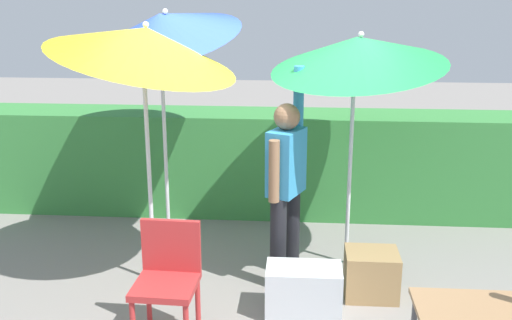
{
  "coord_description": "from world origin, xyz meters",
  "views": [
    {
      "loc": [
        0.37,
        -4.58,
        2.53
      ],
      "look_at": [
        0.0,
        0.3,
        1.1
      ],
      "focal_mm": 42.0,
      "sensor_mm": 36.0,
      "label": 1
    }
  ],
  "objects_px": {
    "person_vendor": "(286,181)",
    "umbrella_orange": "(358,53)",
    "umbrella_rainbow": "(163,27)",
    "chair_plastic": "(168,275)",
    "crate_cardboard": "(371,274)",
    "umbrella_yellow": "(145,45)",
    "cooler_box": "(304,291)"
  },
  "relations": [
    {
      "from": "umbrella_rainbow",
      "to": "umbrella_yellow",
      "type": "relative_size",
      "value": 1.06
    },
    {
      "from": "chair_plastic",
      "to": "person_vendor",
      "type": "bearing_deg",
      "value": 49.84
    },
    {
      "from": "umbrella_yellow",
      "to": "cooler_box",
      "type": "relative_size",
      "value": 4.08
    },
    {
      "from": "umbrella_rainbow",
      "to": "umbrella_orange",
      "type": "height_order",
      "value": "umbrella_rainbow"
    },
    {
      "from": "umbrella_yellow",
      "to": "person_vendor",
      "type": "xyz_separation_m",
      "value": [
        1.15,
        0.07,
        -1.14
      ]
    },
    {
      "from": "umbrella_rainbow",
      "to": "crate_cardboard",
      "type": "distance_m",
      "value": 2.89
    },
    {
      "from": "umbrella_rainbow",
      "to": "umbrella_orange",
      "type": "distance_m",
      "value": 1.8
    },
    {
      "from": "crate_cardboard",
      "to": "cooler_box",
      "type": "bearing_deg",
      "value": -149.16
    },
    {
      "from": "chair_plastic",
      "to": "umbrella_orange",
      "type": "bearing_deg",
      "value": 43.77
    },
    {
      "from": "umbrella_rainbow",
      "to": "person_vendor",
      "type": "bearing_deg",
      "value": -31.46
    },
    {
      "from": "chair_plastic",
      "to": "cooler_box",
      "type": "xyz_separation_m",
      "value": [
        0.99,
        0.41,
        -0.31
      ]
    },
    {
      "from": "umbrella_rainbow",
      "to": "person_vendor",
      "type": "xyz_separation_m",
      "value": [
        1.17,
        -0.72,
        -1.22
      ]
    },
    {
      "from": "cooler_box",
      "to": "umbrella_yellow",
      "type": "bearing_deg",
      "value": 159.28
    },
    {
      "from": "cooler_box",
      "to": "crate_cardboard",
      "type": "height_order",
      "value": "cooler_box"
    },
    {
      "from": "person_vendor",
      "to": "umbrella_orange",
      "type": "bearing_deg",
      "value": 32.64
    },
    {
      "from": "person_vendor",
      "to": "crate_cardboard",
      "type": "distance_m",
      "value": 1.06
    },
    {
      "from": "cooler_box",
      "to": "crate_cardboard",
      "type": "relative_size",
      "value": 1.35
    },
    {
      "from": "crate_cardboard",
      "to": "umbrella_orange",
      "type": "bearing_deg",
      "value": 103.38
    },
    {
      "from": "person_vendor",
      "to": "chair_plastic",
      "type": "xyz_separation_m",
      "value": [
        -0.82,
        -0.98,
        -0.42
      ]
    },
    {
      "from": "person_vendor",
      "to": "chair_plastic",
      "type": "distance_m",
      "value": 1.35
    },
    {
      "from": "umbrella_rainbow",
      "to": "umbrella_orange",
      "type": "relative_size",
      "value": 1.13
    },
    {
      "from": "umbrella_yellow",
      "to": "umbrella_rainbow",
      "type": "bearing_deg",
      "value": 91.95
    },
    {
      "from": "umbrella_rainbow",
      "to": "chair_plastic",
      "type": "xyz_separation_m",
      "value": [
        0.35,
        -1.7,
        -1.65
      ]
    },
    {
      "from": "person_vendor",
      "to": "chair_plastic",
      "type": "height_order",
      "value": "person_vendor"
    },
    {
      "from": "umbrella_rainbow",
      "to": "person_vendor",
      "type": "relative_size",
      "value": 1.38
    },
    {
      "from": "umbrella_yellow",
      "to": "person_vendor",
      "type": "height_order",
      "value": "umbrella_yellow"
    },
    {
      "from": "umbrella_orange",
      "to": "umbrella_yellow",
      "type": "bearing_deg",
      "value": -165.63
    },
    {
      "from": "umbrella_rainbow",
      "to": "crate_cardboard",
      "type": "xyz_separation_m",
      "value": [
        1.91,
        -0.94,
        -1.96
      ]
    },
    {
      "from": "chair_plastic",
      "to": "crate_cardboard",
      "type": "bearing_deg",
      "value": 25.8
    },
    {
      "from": "umbrella_rainbow",
      "to": "chair_plastic",
      "type": "height_order",
      "value": "umbrella_rainbow"
    },
    {
      "from": "cooler_box",
      "to": "crate_cardboard",
      "type": "distance_m",
      "value": 0.66
    },
    {
      "from": "cooler_box",
      "to": "umbrella_rainbow",
      "type": "bearing_deg",
      "value": 136.24
    }
  ]
}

